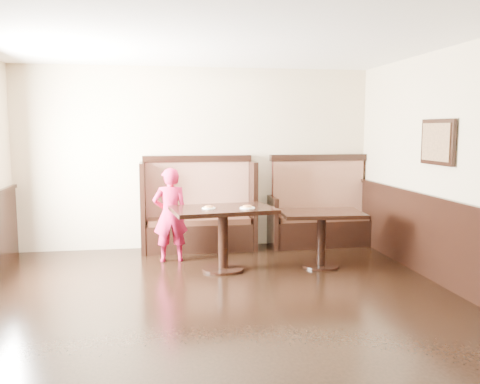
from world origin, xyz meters
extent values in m
plane|color=black|center=(0.00, 0.00, 0.00)|extent=(7.00, 7.00, 0.00)
plane|color=#C7B990|center=(0.00, 3.50, 1.40)|extent=(5.50, 0.00, 5.50)
plane|color=#C7B990|center=(0.00, -3.50, 1.40)|extent=(5.50, 0.00, 5.50)
plane|color=white|center=(0.00, 0.00, 2.80)|extent=(7.00, 7.00, 0.00)
cube|color=black|center=(2.71, 1.20, 1.70)|extent=(0.04, 0.70, 0.55)
cube|color=olive|center=(2.69, 1.20, 1.70)|extent=(0.01, 0.60, 0.45)
cube|color=black|center=(0.00, 3.22, 0.21)|extent=(1.60, 0.50, 0.42)
cube|color=#361C11|center=(0.00, 3.22, 0.46)|extent=(1.54, 0.46, 0.09)
cube|color=#49100E|center=(0.00, 3.43, 0.90)|extent=(1.60, 0.12, 0.92)
cube|color=black|center=(0.00, 3.43, 1.40)|extent=(1.68, 0.16, 0.10)
cube|color=black|center=(-0.84, 3.32, 0.68)|extent=(0.07, 0.72, 1.36)
cube|color=black|center=(0.84, 3.32, 0.68)|extent=(0.07, 0.72, 1.36)
cube|color=black|center=(1.95, 3.22, 0.21)|extent=(1.50, 0.50, 0.42)
cube|color=#361C11|center=(1.95, 3.22, 0.46)|extent=(1.44, 0.46, 0.09)
cube|color=#49100E|center=(1.95, 3.43, 0.90)|extent=(1.50, 0.12, 0.92)
cube|color=black|center=(1.95, 3.43, 1.40)|extent=(1.58, 0.16, 0.10)
cube|color=black|center=(1.16, 3.32, 0.40)|extent=(0.07, 0.72, 0.80)
cube|color=black|center=(2.74, 3.32, 0.40)|extent=(0.07, 0.72, 0.80)
cube|color=black|center=(0.22, 2.06, 0.81)|extent=(1.41, 0.99, 0.05)
cylinder|color=black|center=(0.22, 2.06, 0.39)|extent=(0.13, 0.13, 0.76)
cylinder|color=black|center=(0.22, 2.06, 0.02)|extent=(0.57, 0.57, 0.03)
cube|color=black|center=(1.55, 2.02, 0.73)|extent=(1.13, 0.79, 0.05)
cylinder|color=black|center=(1.55, 2.02, 0.35)|extent=(0.12, 0.12, 0.69)
cylinder|color=black|center=(1.55, 2.02, 0.01)|extent=(0.51, 0.51, 0.03)
imported|color=#BC1442|center=(-0.45, 2.63, 0.66)|extent=(0.50, 0.34, 1.32)
cylinder|color=white|center=(0.03, 2.03, 0.84)|extent=(0.18, 0.18, 0.01)
cylinder|color=tan|center=(0.03, 2.03, 0.85)|extent=(0.11, 0.11, 0.01)
cylinder|color=#EABA54|center=(0.03, 2.03, 0.86)|extent=(0.09, 0.09, 0.01)
cylinder|color=white|center=(0.53, 1.96, 0.84)|extent=(0.20, 0.20, 0.01)
cylinder|color=tan|center=(0.53, 1.96, 0.85)|extent=(0.12, 0.12, 0.02)
cylinder|color=#EABA54|center=(0.53, 1.96, 0.87)|extent=(0.10, 0.10, 0.01)
camera|label=1|loc=(-0.62, -4.44, 1.86)|focal=38.00mm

